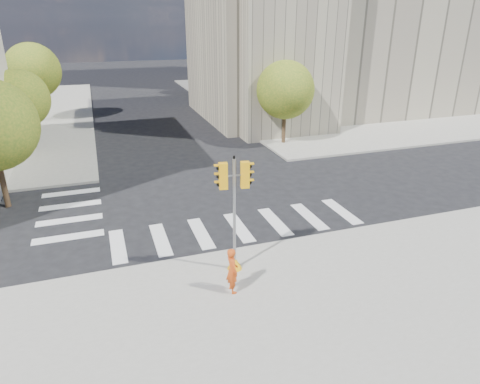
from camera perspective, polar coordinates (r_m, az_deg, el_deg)
name	(u,v)px	position (r m, az deg, el deg)	size (l,w,h in m)	color
ground	(228,210)	(21.46, -1.61, -2.39)	(160.00, 160.00, 0.00)	black
sidewalk_near	(347,366)	(13.05, 14.02, -21.56)	(30.00, 14.00, 0.15)	gray
sidewalk_far_right	(325,98)	(52.27, 11.25, 12.17)	(28.00, 40.00, 0.15)	gray
civic_building	(325,36)	(43.37, 11.31, 19.72)	(26.00, 16.00, 19.39)	#9E957D
tree_lw_mid	(20,99)	(33.39, -27.32, 10.96)	(4.00, 4.00, 5.77)	#382616
tree_lw_far	(33,71)	(43.13, -25.92, 14.33)	(4.80, 4.80, 6.95)	#382616
tree_re_near	(285,90)	(31.91, 6.07, 13.38)	(4.20, 4.20, 6.16)	#382616
tree_re_mid	(234,68)	(42.97, -0.81, 16.21)	(4.60, 4.60, 6.66)	#382616
tree_re_far	(203,62)	(54.50, -4.89, 16.93)	(4.00, 4.00, 5.88)	#382616
lamp_near	(271,75)	(35.66, 4.11, 15.24)	(0.35, 0.18, 8.11)	black
lamp_far	(221,60)	(48.80, -2.51, 17.20)	(0.35, 0.18, 8.11)	black
traffic_signal	(234,224)	(15.51, -0.75, -4.26)	(1.08, 0.56, 4.46)	#EBA10C
photographer	(232,270)	(14.79, -1.04, -10.40)	(0.61, 0.40, 1.67)	#C24312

